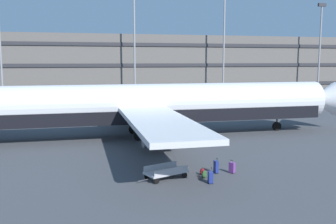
{
  "coord_description": "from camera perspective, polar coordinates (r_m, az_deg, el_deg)",
  "views": [
    {
      "loc": [
        -9.87,
        -35.03,
        7.32
      ],
      "look_at": [
        -2.25,
        -4.05,
        3.0
      ],
      "focal_mm": 40.68,
      "sensor_mm": 36.0,
      "label": 1
    }
  ],
  "objects": [
    {
      "name": "light_mast_left",
      "position": [
        75.06,
        -23.91,
        10.1
      ],
      "size": [
        1.8,
        0.5,
        19.28
      ],
      "color": "gray",
      "rests_on": "ground_plane"
    },
    {
      "name": "backpack_orange",
      "position": [
        24.21,
        5.49,
        -9.33
      ],
      "size": [
        0.41,
        0.34,
        0.55
      ],
      "color": "#264C26",
      "rests_on": "ground_plane"
    },
    {
      "name": "light_mast_center_left",
      "position": [
        75.15,
        -5.09,
        13.53
      ],
      "size": [
        1.8,
        0.5,
        26.45
      ],
      "color": "gray",
      "rests_on": "ground_plane"
    },
    {
      "name": "light_mast_right",
      "position": [
        90.65,
        21.84,
        9.78
      ],
      "size": [
        1.8,
        0.5,
        19.58
      ],
      "color": "gray",
      "rests_on": "ground_plane"
    },
    {
      "name": "light_mast_center_right",
      "position": [
        80.02,
        8.42,
        12.7
      ],
      "size": [
        1.8,
        0.5,
        25.29
      ],
      "color": "gray",
      "rests_on": "ground_plane"
    },
    {
      "name": "backpack_laid_flat",
      "position": [
        24.86,
        5.18,
        -8.93
      ],
      "size": [
        0.43,
        0.41,
        0.5
      ],
      "color": "maroon",
      "rests_on": "ground_plane"
    },
    {
      "name": "terminal_structure",
      "position": [
        89.06,
        -7.51,
        7.05
      ],
      "size": [
        155.67,
        19.41,
        12.76
      ],
      "color": "#605B56",
      "rests_on": "ground_plane"
    },
    {
      "name": "suitcase_silver",
      "position": [
        25.49,
        9.57,
        -8.19
      ],
      "size": [
        0.4,
        0.45,
        0.89
      ],
      "color": "#72388C",
      "rests_on": "ground_plane"
    },
    {
      "name": "suitcase_purple",
      "position": [
        25.32,
        7.2,
        -8.12
      ],
      "size": [
        0.23,
        0.4,
        1.0
      ],
      "color": "navy",
      "rests_on": "ground_plane"
    },
    {
      "name": "baggage_cart",
      "position": [
        24.02,
        -0.34,
        -8.97
      ],
      "size": [
        3.33,
        2.11,
        0.82
      ],
      "color": "#B7B7BC",
      "rests_on": "ground_plane"
    },
    {
      "name": "suitcase_large",
      "position": [
        23.28,
        6.37,
        -9.65
      ],
      "size": [
        0.29,
        0.43,
        0.96
      ],
      "color": "navy",
      "rests_on": "ground_plane"
    },
    {
      "name": "ground_plane",
      "position": [
        37.12,
        1.89,
        -3.66
      ],
      "size": [
        600.0,
        600.0,
        0.0
      ],
      "primitive_type": "plane",
      "color": "#424449"
    },
    {
      "name": "airliner",
      "position": [
        36.6,
        -3.35,
        0.94
      ],
      "size": [
        41.97,
        33.87,
        10.85
      ],
      "color": "silver",
      "rests_on": "ground_plane"
    }
  ]
}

